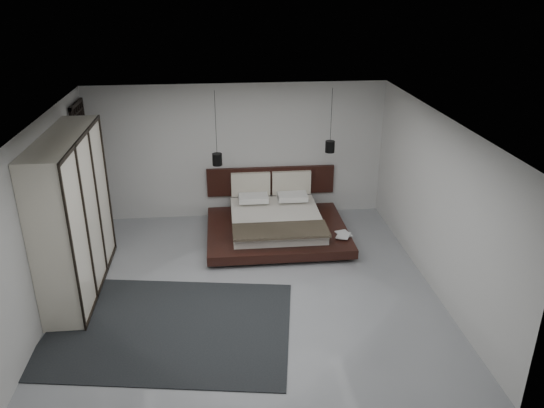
{
  "coord_description": "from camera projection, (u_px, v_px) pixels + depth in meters",
  "views": [
    {
      "loc": [
        -0.35,
        -7.42,
        4.69
      ],
      "look_at": [
        0.52,
        1.2,
        0.98
      ],
      "focal_mm": 35.0,
      "sensor_mm": 36.0,
      "label": 1
    }
  ],
  "objects": [
    {
      "name": "pendant_left",
      "position": [
        217.0,
        159.0,
        10.17
      ],
      "size": [
        0.19,
        0.19,
        1.44
      ],
      "color": "black",
      "rests_on": "ceiling"
    },
    {
      "name": "wall_left",
      "position": [
        44.0,
        219.0,
        7.84
      ],
      "size": [
        0.0,
        6.0,
        6.0
      ],
      "primitive_type": "plane",
      "rotation": [
        1.57,
        0.0,
        1.57
      ],
      "color": "beige",
      "rests_on": "floor"
    },
    {
      "name": "wall_back",
      "position": [
        238.0,
        152.0,
        10.86
      ],
      "size": [
        6.0,
        0.0,
        6.0
      ],
      "primitive_type": "plane",
      "rotation": [
        1.57,
        0.0,
        0.0
      ],
      "color": "beige",
      "rests_on": "floor"
    },
    {
      "name": "bed",
      "position": [
        276.0,
        222.0,
        10.37
      ],
      "size": [
        2.67,
        2.35,
        1.06
      ],
      "color": "black",
      "rests_on": "floor"
    },
    {
      "name": "wall_front",
      "position": [
        263.0,
        330.0,
        5.37
      ],
      "size": [
        6.0,
        0.0,
        6.0
      ],
      "primitive_type": "plane",
      "rotation": [
        -1.57,
        0.0,
        0.0
      ],
      "color": "beige",
      "rests_on": "floor"
    },
    {
      "name": "floor",
      "position": [
        248.0,
        289.0,
        8.67
      ],
      "size": [
        6.0,
        6.0,
        0.0
      ],
      "primitive_type": "plane",
      "color": "gray",
      "rests_on": "ground"
    },
    {
      "name": "book_upper",
      "position": [
        337.0,
        235.0,
        9.85
      ],
      "size": [
        0.34,
        0.38,
        0.02
      ],
      "primitive_type": "imported",
      "rotation": [
        0.0,
        0.0,
        -0.46
      ],
      "color": "#99724C",
      "rests_on": "book_lower"
    },
    {
      "name": "book_lower",
      "position": [
        338.0,
        235.0,
        9.89
      ],
      "size": [
        0.3,
        0.36,
        0.03
      ],
      "primitive_type": "imported",
      "rotation": [
        0.0,
        0.0,
        0.26
      ],
      "color": "#99724C",
      "rests_on": "bed"
    },
    {
      "name": "rug",
      "position": [
        169.0,
        327.0,
        7.7
      ],
      "size": [
        3.82,
        3.0,
        0.01
      ],
      "primitive_type": "cube",
      "rotation": [
        0.0,
        0.0,
        -0.16
      ],
      "color": "black",
      "rests_on": "floor"
    },
    {
      "name": "ceiling",
      "position": [
        245.0,
        121.0,
        7.56
      ],
      "size": [
        6.0,
        6.0,
        0.0
      ],
      "primitive_type": "plane",
      "rotation": [
        3.14,
        0.0,
        0.0
      ],
      "color": "white",
      "rests_on": "wall_back"
    },
    {
      "name": "pendant_right",
      "position": [
        330.0,
        147.0,
        10.3
      ],
      "size": [
        0.18,
        0.18,
        1.25
      ],
      "color": "black",
      "rests_on": "ceiling"
    },
    {
      "name": "wardrobe",
      "position": [
        73.0,
        215.0,
        8.28
      ],
      "size": [
        0.61,
        2.6,
        2.55
      ],
      "color": "silver",
      "rests_on": "floor"
    },
    {
      "name": "wall_right",
      "position": [
        435.0,
        203.0,
        8.39
      ],
      "size": [
        0.0,
        6.0,
        6.0
      ],
      "primitive_type": "plane",
      "rotation": [
        1.57,
        0.0,
        -1.57
      ],
      "color": "beige",
      "rests_on": "floor"
    },
    {
      "name": "lattice_screen",
      "position": [
        85.0,
        170.0,
        10.12
      ],
      "size": [
        0.05,
        0.9,
        2.6
      ],
      "primitive_type": "cube",
      "color": "black",
      "rests_on": "floor"
    }
  ]
}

